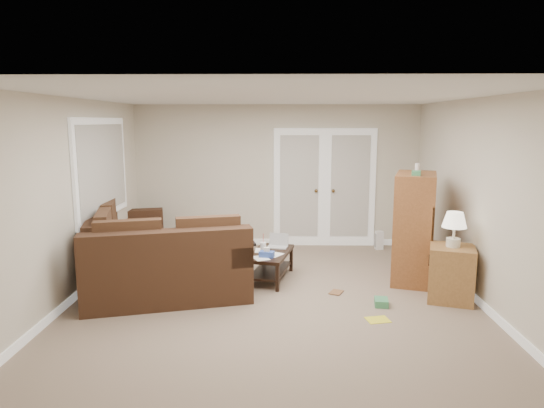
{
  "coord_description": "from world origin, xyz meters",
  "views": [
    {
      "loc": [
        0.08,
        -5.81,
        2.22
      ],
      "look_at": [
        -0.04,
        0.68,
        1.1
      ],
      "focal_mm": 32.0,
      "sensor_mm": 36.0,
      "label": 1
    }
  ],
  "objects_px": {
    "sectional_sofa": "(145,255)",
    "tv_armoire": "(414,227)",
    "coffee_table": "(271,264)",
    "side_cabinet": "(451,269)"
  },
  "relations": [
    {
      "from": "sectional_sofa",
      "to": "tv_armoire",
      "type": "bearing_deg",
      "value": -12.64
    },
    {
      "from": "sectional_sofa",
      "to": "coffee_table",
      "type": "xyz_separation_m",
      "value": [
        1.75,
        0.12,
        -0.15
      ]
    },
    {
      "from": "sectional_sofa",
      "to": "side_cabinet",
      "type": "bearing_deg",
      "value": -24.05
    },
    {
      "from": "sectional_sofa",
      "to": "coffee_table",
      "type": "relative_size",
      "value": 3.03
    },
    {
      "from": "sectional_sofa",
      "to": "side_cabinet",
      "type": "height_order",
      "value": "side_cabinet"
    },
    {
      "from": "coffee_table",
      "to": "side_cabinet",
      "type": "bearing_deg",
      "value": -6.14
    },
    {
      "from": "sectional_sofa",
      "to": "tv_armoire",
      "type": "height_order",
      "value": "tv_armoire"
    },
    {
      "from": "coffee_table",
      "to": "tv_armoire",
      "type": "xyz_separation_m",
      "value": [
        1.99,
        0.02,
        0.54
      ]
    },
    {
      "from": "tv_armoire",
      "to": "side_cabinet",
      "type": "bearing_deg",
      "value": -54.3
    },
    {
      "from": "coffee_table",
      "to": "side_cabinet",
      "type": "height_order",
      "value": "side_cabinet"
    }
  ]
}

